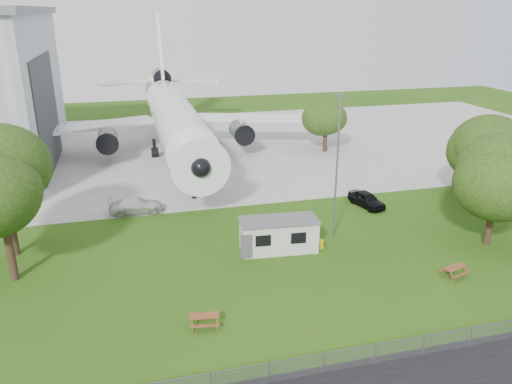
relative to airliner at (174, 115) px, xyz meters
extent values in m
plane|color=#366015|center=(2.00, -35.86, -5.27)|extent=(160.00, 160.00, 0.00)
cube|color=#B7B7B2|center=(2.00, 2.14, -5.25)|extent=(120.00, 46.00, 0.03)
cube|color=#2D3033|center=(-14.93, -2.86, 1.48)|extent=(0.16, 16.00, 12.96)
cylinder|color=white|center=(0.00, -1.86, -0.17)|extent=(5.40, 34.00, 5.40)
cone|color=white|center=(0.00, -20.86, -0.17)|extent=(5.40, 5.50, 5.40)
cone|color=white|center=(0.00, 19.14, 0.63)|extent=(4.86, 9.00, 4.86)
cube|color=white|center=(-12.50, 1.34, -1.37)|extent=(21.36, 10.77, 0.36)
cube|color=white|center=(12.50, 1.34, -1.37)|extent=(21.36, 10.77, 0.36)
cube|color=white|center=(0.00, 19.14, 6.33)|extent=(0.46, 9.96, 12.17)
cylinder|color=#515459|center=(-8.50, -2.36, -2.27)|extent=(2.50, 4.20, 2.50)
cylinder|color=#515459|center=(8.50, -2.36, -2.27)|extent=(2.50, 4.20, 2.50)
cylinder|color=#515459|center=(0.00, 18.14, 2.63)|extent=(2.60, 4.50, 2.60)
cylinder|color=black|center=(0.00, -17.36, -4.07)|extent=(0.36, 0.36, 2.40)
cylinder|color=black|center=(-2.80, -0.86, -4.07)|extent=(0.44, 0.44, 2.40)
cylinder|color=black|center=(2.80, -0.86, -4.07)|extent=(0.44, 0.44, 2.40)
cube|color=beige|center=(5.00, -30.80, -4.02)|extent=(6.18, 2.98, 2.50)
cube|color=#59595B|center=(5.00, -30.80, -2.71)|extent=(6.40, 3.20, 0.12)
cylinder|color=gold|center=(8.40, -31.40, -4.92)|extent=(0.50, 0.50, 0.70)
cube|color=gray|center=(2.00, -45.36, -5.27)|extent=(58.00, 0.04, 1.30)
cylinder|color=slate|center=(10.20, -29.66, 0.73)|extent=(0.16, 0.16, 12.00)
cylinder|color=#382619|center=(-15.31, -26.31, -3.27)|extent=(0.56, 0.56, 3.99)
sphere|color=#40631A|center=(-15.31, -26.31, 1.61)|extent=(8.11, 8.11, 8.11)
cylinder|color=#382619|center=(-14.68, -30.56, -3.41)|extent=(0.56, 0.56, 3.71)
sphere|color=#40631A|center=(-14.68, -30.56, 1.12)|extent=(7.11, 7.11, 7.11)
cylinder|color=#382619|center=(21.97, -34.12, -3.56)|extent=(0.56, 0.56, 3.41)
sphere|color=#40631A|center=(21.97, -34.12, 0.61)|extent=(7.82, 7.82, 7.82)
cylinder|color=#382619|center=(26.86, -26.63, -3.70)|extent=(0.56, 0.56, 3.14)
sphere|color=#40631A|center=(26.86, -26.63, 0.14)|extent=(7.64, 7.64, 7.64)
cylinder|color=#382619|center=(19.74, -4.12, -3.91)|extent=(0.56, 0.56, 2.73)
sphere|color=#40631A|center=(19.74, -4.12, -0.57)|extent=(6.38, 6.38, 6.38)
imported|color=black|center=(16.09, -24.02, -4.54)|extent=(2.71, 4.59, 1.46)
imported|color=black|center=(28.58, -23.68, -4.54)|extent=(1.90, 4.54, 1.46)
imported|color=silver|center=(-5.79, -19.99, -4.54)|extent=(5.07, 2.12, 1.46)
camera|label=1|loc=(-5.88, -65.35, 12.95)|focal=35.00mm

